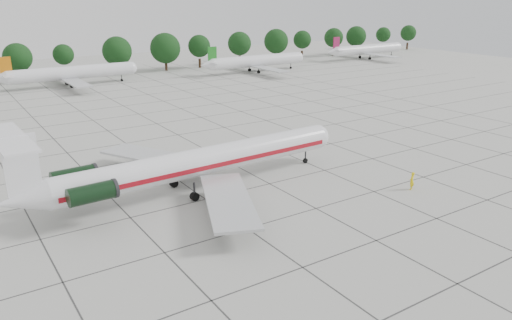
# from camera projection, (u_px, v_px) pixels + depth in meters

# --- Properties ---
(ground) EXTENTS (260.00, 260.00, 0.00)m
(ground) POSITION_uv_depth(u_px,v_px,m) (270.00, 184.00, 55.31)
(ground) COLOR #B1B2AA
(ground) RESTS_ON ground
(apron_joints) EXTENTS (170.00, 170.00, 0.02)m
(apron_joints) POSITION_uv_depth(u_px,v_px,m) (206.00, 150.00, 67.19)
(apron_joints) COLOR #383838
(apron_joints) RESTS_ON ground
(main_airliner) EXTENTS (38.05, 29.87, 8.92)m
(main_airliner) POSITION_uv_depth(u_px,v_px,m) (187.00, 164.00, 51.95)
(main_airliner) COLOR silver
(main_airliner) RESTS_ON ground
(ground_crew) EXTENTS (0.85, 0.74, 1.97)m
(ground_crew) POSITION_uv_depth(u_px,v_px,m) (412.00, 181.00, 53.41)
(ground_crew) COLOR yellow
(ground_crew) RESTS_ON ground
(bg_airliner_c) EXTENTS (28.24, 27.20, 7.40)m
(bg_airliner_c) POSITION_uv_depth(u_px,v_px,m) (72.00, 73.00, 112.44)
(bg_airliner_c) COLOR silver
(bg_airliner_c) RESTS_ON ground
(bg_airliner_d) EXTENTS (28.24, 27.20, 7.40)m
(bg_airliner_d) POSITION_uv_depth(u_px,v_px,m) (257.00, 61.00, 132.02)
(bg_airliner_d) COLOR silver
(bg_airliner_d) RESTS_ON ground
(bg_airliner_e) EXTENTS (28.24, 27.20, 7.40)m
(bg_airliner_e) POSITION_uv_depth(u_px,v_px,m) (367.00, 50.00, 159.06)
(bg_airliner_e) COLOR silver
(bg_airliner_e) RESTS_ON ground
(tree_line) EXTENTS (249.86, 8.44, 10.22)m
(tree_line) POSITION_uv_depth(u_px,v_px,m) (18.00, 57.00, 114.66)
(tree_line) COLOR #332114
(tree_line) RESTS_ON ground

